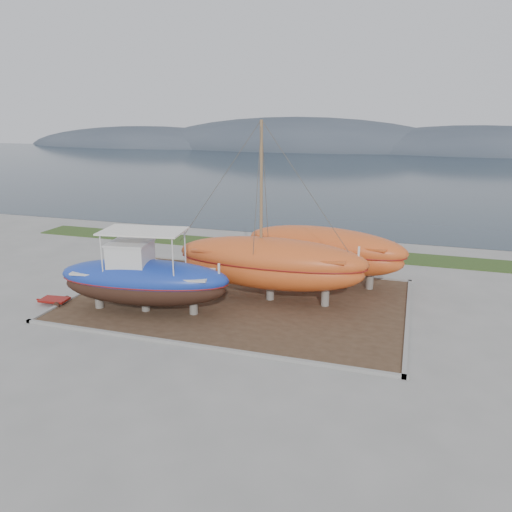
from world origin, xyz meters
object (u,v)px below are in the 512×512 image
(blue_caique, at_px, (144,271))
(orange_bare_hull, at_px, (324,256))
(red_trailer, at_px, (54,301))
(orange_sailboat, at_px, (271,214))
(white_dinghy, at_px, (158,273))

(blue_caique, distance_m, orange_bare_hull, 11.11)
(red_trailer, bearing_deg, orange_sailboat, 14.91)
(white_dinghy, bearing_deg, orange_bare_hull, 41.48)
(orange_sailboat, xyz_separation_m, red_trailer, (-11.21, -4.17, -4.79))
(orange_sailboat, relative_size, orange_bare_hull, 1.06)
(orange_bare_hull, height_order, red_trailer, orange_bare_hull)
(blue_caique, relative_size, orange_bare_hull, 0.90)
(white_dinghy, bearing_deg, red_trailer, -108.95)
(white_dinghy, xyz_separation_m, orange_bare_hull, (9.54, 3.49, 0.97))
(white_dinghy, distance_m, orange_bare_hull, 10.21)
(white_dinghy, xyz_separation_m, orange_sailboat, (7.26, -0.48, 4.19))
(white_dinghy, bearing_deg, orange_sailboat, 17.62)
(white_dinghy, distance_m, orange_sailboat, 8.40)
(white_dinghy, bearing_deg, blue_caique, -49.32)
(white_dinghy, relative_size, red_trailer, 2.10)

